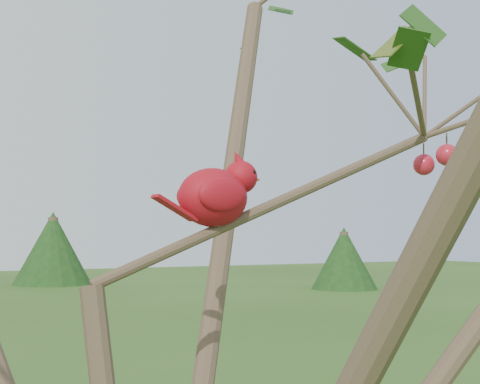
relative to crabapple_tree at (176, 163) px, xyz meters
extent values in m
sphere|color=red|center=(0.55, 0.11, 0.03)|extent=(0.04, 0.04, 0.04)
sphere|color=red|center=(0.57, 0.06, 0.05)|extent=(0.04, 0.04, 0.04)
sphere|color=red|center=(0.63, 0.08, 0.01)|extent=(0.04, 0.04, 0.04)
ellipsoid|color=red|center=(0.11, 0.11, -0.04)|extent=(0.12, 0.09, 0.09)
sphere|color=red|center=(0.16, 0.11, -0.01)|extent=(0.06, 0.06, 0.05)
cone|color=red|center=(0.16, 0.11, 0.02)|extent=(0.04, 0.03, 0.04)
cone|color=#D85914|center=(0.19, 0.11, -0.01)|extent=(0.02, 0.02, 0.02)
ellipsoid|color=black|center=(0.18, 0.11, -0.01)|extent=(0.02, 0.03, 0.03)
cube|color=red|center=(0.05, 0.11, -0.06)|extent=(0.07, 0.03, 0.04)
ellipsoid|color=red|center=(0.11, 0.14, -0.04)|extent=(0.08, 0.03, 0.05)
ellipsoid|color=red|center=(0.11, 0.07, -0.04)|extent=(0.08, 0.03, 0.05)
cylinder|color=#4A3327|center=(7.46, 28.27, -0.79)|extent=(0.40, 0.40, 2.67)
cone|color=#153713|center=(7.46, 28.27, -0.68)|extent=(3.11, 3.11, 2.89)
cylinder|color=#4A3327|center=(16.09, 20.64, -1.08)|extent=(0.31, 0.31, 2.08)
cone|color=#153713|center=(16.09, 20.64, -0.99)|extent=(2.43, 2.43, 2.26)
camera|label=1|loc=(-0.41, -0.91, -0.10)|focal=55.00mm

